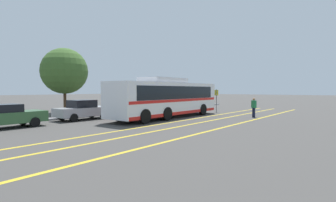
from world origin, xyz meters
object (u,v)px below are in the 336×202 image
(parked_car_0, at_px, (4,116))
(parked_car_1, at_px, (83,110))
(transit_bus, at_px, (168,98))
(tree_0, at_px, (64,71))
(parked_car_2, at_px, (140,107))
(bus_stop_sign, at_px, (216,98))
(pedestrian_0, at_px, (254,106))

(parked_car_0, relative_size, parked_car_1, 1.08)
(parked_car_0, bearing_deg, transit_bus, 69.88)
(transit_bus, bearing_deg, tree_0, -166.02)
(parked_car_2, height_order, bus_stop_sign, bus_stop_sign)
(parked_car_1, distance_m, pedestrian_0, 13.71)
(pedestrian_0, bearing_deg, parked_car_2, -124.66)
(parked_car_2, height_order, tree_0, tree_0)
(parked_car_0, xyz_separation_m, parked_car_2, (11.48, 0.03, -0.02))
(parked_car_1, xyz_separation_m, bus_stop_sign, (12.48, -4.76, 0.72))
(parked_car_1, bearing_deg, transit_bus, 52.90)
(pedestrian_0, relative_size, bus_stop_sign, 0.69)
(parked_car_2, bearing_deg, tree_0, -150.53)
(parked_car_0, height_order, parked_car_1, parked_car_1)
(parked_car_0, relative_size, parked_car_2, 0.97)
(parked_car_1, bearing_deg, parked_car_2, 88.28)
(parked_car_1, relative_size, parked_car_2, 0.90)
(transit_bus, xyz_separation_m, tree_0, (-2.89, 10.62, 2.47))
(bus_stop_sign, bearing_deg, parked_car_1, -112.14)
(bus_stop_sign, height_order, tree_0, tree_0)
(parked_car_0, height_order, parked_car_2, parked_car_0)
(parked_car_1, xyz_separation_m, pedestrian_0, (9.75, -9.64, 0.16))
(parked_car_1, xyz_separation_m, tree_0, (2.33, 6.48, 3.36))
(transit_bus, distance_m, parked_car_1, 6.72)
(parked_car_1, height_order, parked_car_2, parked_car_1)
(parked_car_2, relative_size, bus_stop_sign, 2.00)
(bus_stop_sign, bearing_deg, parked_car_0, -104.99)
(pedestrian_0, distance_m, bus_stop_sign, 5.62)
(parked_car_2, relative_size, tree_0, 0.73)
(bus_stop_sign, relative_size, tree_0, 0.37)
(parked_car_1, relative_size, bus_stop_sign, 1.81)
(parked_car_2, bearing_deg, parked_car_1, -91.45)
(bus_stop_sign, bearing_deg, parked_car_2, -125.34)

